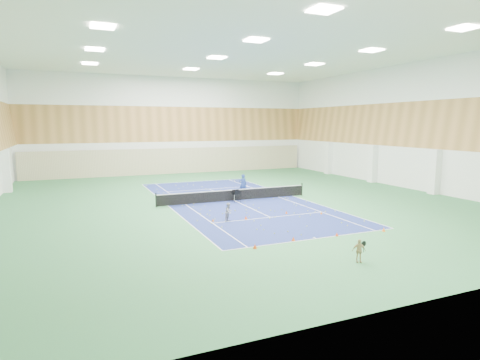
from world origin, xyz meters
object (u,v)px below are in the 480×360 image
at_px(tennis_net, 234,194).
at_px(coach, 243,185).
at_px(child_court, 229,212).
at_px(child_apron, 359,251).
at_px(ball_cart, 236,196).

relative_size(tennis_net, coach, 6.87).
height_order(coach, child_court, coach).
relative_size(child_court, child_apron, 1.13).
bearing_deg(child_court, tennis_net, 26.19).
height_order(child_apron, ball_cart, child_apron).
bearing_deg(tennis_net, child_court, -115.27).
xyz_separation_m(tennis_net, coach, (1.70, 2.20, 0.38)).
distance_m(coach, ball_cart, 3.34).
distance_m(coach, child_apron, 18.13).
distance_m(tennis_net, child_apron, 15.81).
bearing_deg(ball_cart, child_court, -115.52).
relative_size(coach, ball_cart, 1.87).
distance_m(child_apron, ball_cart, 15.21).
bearing_deg(ball_cart, child_apron, -89.58).
height_order(coach, ball_cart, coach).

